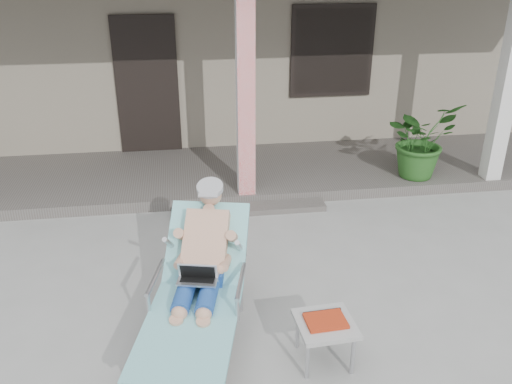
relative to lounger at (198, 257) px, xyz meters
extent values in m
plane|color=#9E9E99|center=(0.74, 0.48, -0.78)|extent=(60.00, 60.00, 0.00)
cube|color=gray|center=(0.74, 6.98, 0.72)|extent=(10.00, 5.00, 3.00)
cube|color=black|center=(-0.56, 4.45, 0.42)|extent=(0.95, 0.06, 2.10)
cube|color=black|center=(2.34, 4.45, 0.87)|extent=(1.20, 0.06, 1.30)
cube|color=black|center=(2.34, 4.45, 0.87)|extent=(1.32, 0.05, 1.42)
cube|color=#605B56|center=(0.74, 3.48, -0.71)|extent=(10.00, 2.00, 0.15)
cube|color=red|center=(0.74, 2.63, 0.67)|extent=(0.22, 0.22, 2.61)
cube|color=silver|center=(4.24, 2.63, 0.67)|extent=(0.22, 0.22, 2.61)
cube|color=#605B56|center=(0.74, 2.33, -0.74)|extent=(2.00, 0.30, 0.07)
cylinder|color=#B7B7BC|center=(-0.23, 0.39, -0.59)|extent=(0.04, 0.04, 0.38)
cylinder|color=#B7B7BC|center=(0.38, 0.25, -0.59)|extent=(0.04, 0.04, 0.38)
cube|color=#B7B7BC|center=(-0.11, -0.47, -0.39)|extent=(0.90, 1.35, 0.03)
cube|color=#81C4C8|center=(-0.11, -0.47, -0.37)|extent=(1.01, 1.41, 0.04)
cube|color=#B7B7BC|center=(0.10, 0.41, -0.15)|extent=(0.75, 0.72, 0.50)
cube|color=#81C4C8|center=(0.10, 0.41, -0.12)|extent=(0.87, 0.81, 0.57)
cylinder|color=#A2A2A5|center=(0.16, 0.70, 0.33)|extent=(0.30, 0.30, 0.13)
cube|color=silver|center=(-0.01, -0.04, -0.19)|extent=(0.38, 0.31, 0.24)
cube|color=#A6A5A1|center=(0.99, -0.52, -0.41)|extent=(0.49, 0.49, 0.04)
cylinder|color=#B7B7BC|center=(0.81, -0.70, -0.61)|extent=(0.03, 0.03, 0.35)
cylinder|color=#B7B7BC|center=(1.18, -0.70, -0.61)|extent=(0.03, 0.03, 0.35)
cylinder|color=#B7B7BC|center=(0.81, -0.33, -0.61)|extent=(0.03, 0.03, 0.35)
cylinder|color=#B7B7BC|center=(1.18, -0.33, -0.61)|extent=(0.03, 0.03, 0.35)
cube|color=#B12F12|center=(0.99, -0.52, -0.38)|extent=(0.34, 0.26, 0.03)
cube|color=black|center=(0.99, -0.39, -0.38)|extent=(0.33, 0.04, 0.03)
imported|color=#26591E|center=(3.23, 2.85, -0.09)|extent=(1.22, 1.14, 1.08)
camera|label=1|loc=(-0.07, -3.95, 2.39)|focal=38.00mm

